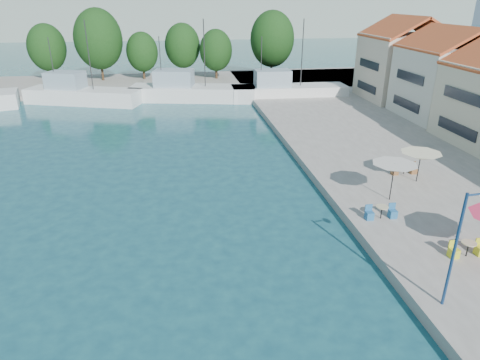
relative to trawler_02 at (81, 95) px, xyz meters
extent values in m
cube|color=gray|center=(6.95, 10.31, -0.77)|extent=(90.00, 16.00, 0.60)
cube|color=gray|center=(-15.05, 103.31, 6.93)|extent=(180.00, 40.00, 16.00)
cube|color=gray|center=(54.95, 123.31, 4.93)|extent=(140.00, 40.00, 12.00)
cube|color=silver|center=(38.95, -14.69, 3.03)|extent=(8.00, 8.50, 7.00)
pyramid|color=#CB472D|center=(38.95, -14.69, 8.33)|extent=(8.40, 8.80, 1.80)
cube|color=beige|center=(38.95, -5.69, 3.28)|extent=(8.60, 8.50, 7.50)
pyramid|color=#CB472D|center=(38.95, -5.69, 8.83)|extent=(9.00, 8.80, 1.80)
cube|color=white|center=(0.35, -0.12, -0.37)|extent=(14.61, 8.03, 2.20)
cube|color=#8BA1AD|center=(-1.67, 0.56, 1.73)|extent=(4.94, 4.05, 2.00)
cylinder|color=#2D2D2D|center=(1.69, -0.57, 4.73)|extent=(0.12, 0.12, 8.00)
cylinder|color=#2D2D2D|center=(-3.01, 1.02, 3.73)|extent=(0.10, 0.10, 6.00)
cube|color=silver|center=(13.84, -0.36, -0.37)|extent=(16.29, 7.24, 2.20)
cube|color=#8BA1AD|center=(11.52, 0.12, 1.73)|extent=(5.28, 4.06, 2.00)
cylinder|color=#2D2D2D|center=(15.39, -0.69, 4.73)|extent=(0.12, 0.12, 8.00)
cylinder|color=#2D2D2D|center=(9.98, 0.44, 3.73)|extent=(0.10, 0.10, 6.00)
cube|color=silver|center=(25.98, -1.85, -0.37)|extent=(14.73, 4.21, 2.20)
cube|color=#8BA1AD|center=(23.79, -1.79, 1.73)|extent=(4.47, 3.05, 2.00)
cylinder|color=#2D2D2D|center=(27.44, -1.90, 4.73)|extent=(0.12, 0.12, 8.00)
cylinder|color=#2D2D2D|center=(22.32, -1.75, 3.73)|extent=(0.10, 0.10, 6.00)
cylinder|color=#3F2B19|center=(-6.89, 14.40, 1.34)|extent=(0.36, 0.36, 3.61)
ellipsoid|color=#143611|center=(-6.89, 14.40, 4.23)|extent=(5.49, 5.49, 6.87)
cylinder|color=#3F2B19|center=(0.89, 12.76, 1.81)|extent=(0.36, 0.36, 4.57)
ellipsoid|color=#143611|center=(0.89, 12.76, 5.47)|extent=(6.94, 6.94, 8.68)
cylinder|color=#3F2B19|center=(7.00, 12.87, 1.07)|extent=(0.36, 0.36, 3.08)
ellipsoid|color=#143611|center=(7.00, 12.87, 3.53)|extent=(4.68, 4.68, 5.85)
cylinder|color=#3F2B19|center=(13.08, 14.59, 1.31)|extent=(0.36, 0.36, 3.57)
ellipsoid|color=#143611|center=(13.08, 14.59, 4.17)|extent=(5.42, 5.42, 6.78)
cylinder|color=#3F2B19|center=(18.00, 11.70, 1.15)|extent=(0.36, 0.36, 3.23)
ellipsoid|color=#143611|center=(18.00, 11.70, 3.73)|extent=(4.91, 4.91, 6.14)
cylinder|color=#3F2B19|center=(26.62, 11.68, 1.73)|extent=(0.36, 0.36, 4.39)
ellipsoid|color=#143611|center=(26.62, 11.68, 5.24)|extent=(6.67, 6.67, 8.34)
cylinder|color=black|center=(24.39, -32.75, 0.72)|extent=(0.06, 0.06, 2.38)
cone|color=beige|center=(24.39, -32.75, 1.66)|extent=(2.73, 2.73, 0.50)
cylinder|color=black|center=(27.53, -30.35, 0.57)|extent=(0.06, 0.06, 2.09)
cone|color=beige|center=(27.53, -30.35, 1.37)|extent=(2.69, 2.69, 0.50)
cylinder|color=black|center=(25.14, -39.22, -0.10)|extent=(0.06, 0.06, 0.74)
cylinder|color=#C5BB90|center=(25.14, -39.22, 0.27)|extent=(0.70, 0.70, 0.04)
cube|color=gold|center=(25.84, -39.22, -0.24)|extent=(0.42, 0.42, 0.46)
cube|color=gold|center=(24.44, -39.22, -0.24)|extent=(0.42, 0.42, 0.46)
cylinder|color=black|center=(22.75, -34.99, -0.10)|extent=(0.06, 0.06, 0.74)
cylinder|color=#C5BB90|center=(22.75, -34.99, 0.27)|extent=(0.70, 0.70, 0.04)
cube|color=#256396|center=(23.45, -34.99, -0.24)|extent=(0.42, 0.42, 0.46)
cube|color=#256396|center=(22.05, -34.99, -0.24)|extent=(0.42, 0.42, 0.46)
cylinder|color=black|center=(27.33, -28.97, -0.10)|extent=(0.06, 0.06, 0.74)
cylinder|color=#C5BB90|center=(27.33, -28.97, 0.27)|extent=(0.70, 0.70, 0.04)
cube|color=brown|center=(28.03, -28.97, -0.24)|extent=(0.42, 0.42, 0.46)
cube|color=brown|center=(26.63, -28.97, -0.24)|extent=(0.42, 0.42, 0.46)
cylinder|color=navy|center=(21.95, -42.30, 2.03)|extent=(0.12, 0.12, 5.00)
cylinder|color=navy|center=(22.35, -42.26, 4.43)|extent=(0.80, 0.16, 0.08)
camera|label=1|loc=(11.67, -55.00, 11.08)|focal=32.00mm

